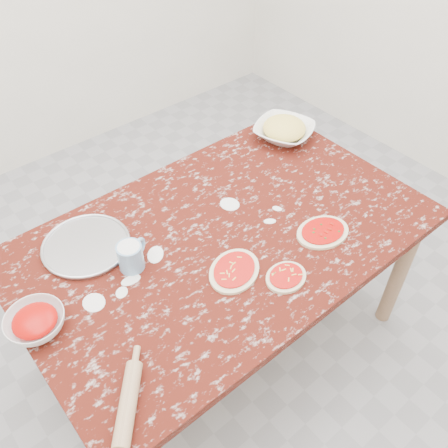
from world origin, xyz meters
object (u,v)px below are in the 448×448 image
(worktable, at_px, (224,248))
(sauce_bowl, at_px, (36,323))
(pizza_tray, at_px, (86,246))
(rolling_pin, at_px, (128,404))
(flour_mug, at_px, (131,256))
(cheese_bowl, at_px, (284,132))

(worktable, distance_m, sauce_bowl, 0.75)
(pizza_tray, height_order, rolling_pin, rolling_pin)
(sauce_bowl, relative_size, flour_mug, 1.46)
(cheese_bowl, bearing_deg, rolling_pin, -152.07)
(sauce_bowl, relative_size, cheese_bowl, 0.70)
(pizza_tray, xyz_separation_m, rolling_pin, (-0.21, -0.64, 0.02))
(flour_mug, bearing_deg, pizza_tray, 114.17)
(sauce_bowl, height_order, cheese_bowl, cheese_bowl)
(pizza_tray, bearing_deg, cheese_bowl, 2.39)
(pizza_tray, xyz_separation_m, flour_mug, (0.09, -0.19, 0.05))
(pizza_tray, relative_size, rolling_pin, 1.30)
(pizza_tray, relative_size, flour_mug, 2.46)
(sauce_bowl, height_order, rolling_pin, sauce_bowl)
(worktable, relative_size, pizza_tray, 4.94)
(worktable, relative_size, sauce_bowl, 8.35)
(sauce_bowl, bearing_deg, worktable, -3.99)
(flour_mug, bearing_deg, sauce_bowl, -175.30)
(worktable, bearing_deg, cheese_bowl, 26.54)
(cheese_bowl, bearing_deg, sauce_bowl, -168.99)
(rolling_pin, bearing_deg, flour_mug, 56.90)
(pizza_tray, height_order, sauce_bowl, sauce_bowl)
(sauce_bowl, bearing_deg, flour_mug, 4.70)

